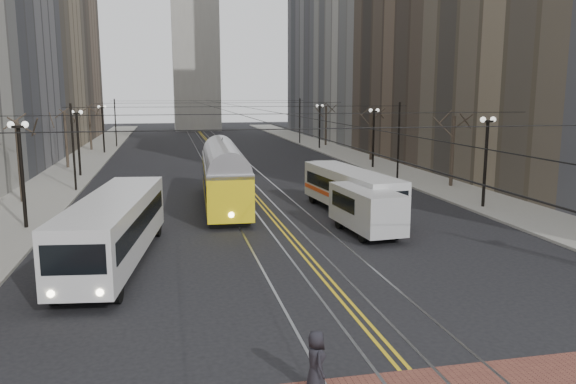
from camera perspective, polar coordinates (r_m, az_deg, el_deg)
name	(u,v)px	position (r m, az deg, el deg)	size (l,w,h in m)	color
ground	(391,354)	(16.90, 10.40, -15.87)	(260.00, 260.00, 0.00)	black
sidewalk_left	(77,167)	(60.12, -20.63, 2.43)	(5.00, 140.00, 0.15)	gray
sidewalk_right	(361,159)	(63.04, 7.46, 3.31)	(5.00, 140.00, 0.15)	gray
streetcar_rails	(227,163)	(59.75, -6.25, 2.90)	(4.80, 130.00, 0.02)	gray
centre_lines	(227,163)	(59.75, -6.25, 2.90)	(0.42, 130.00, 0.01)	gold
building_left_far	(39,13)	(102.66, -23.95, 16.26)	(16.00, 20.00, 40.00)	brown
building_right_mid	(451,5)	(68.45, 16.24, 17.74)	(16.00, 20.00, 34.00)	brown
building_right_far	(343,22)	(105.60, 5.59, 16.85)	(16.00, 20.00, 40.00)	slate
lamp_posts	(248,153)	(43.40, -4.09, 3.99)	(27.60, 57.20, 5.60)	black
street_trees	(238,145)	(49.82, -5.14, 4.75)	(31.68, 53.28, 5.60)	#382D23
trolley_wires	(238,135)	(49.32, -5.10, 5.83)	(25.96, 120.00, 6.60)	black
transit_bus	(115,231)	(25.34, -17.18, -3.80)	(2.46, 11.83, 2.96)	silver
streetcar	(224,182)	(36.88, -6.50, 1.04)	(2.56, 13.77, 3.25)	yellow
rear_bus	(351,192)	(34.47, 6.40, -0.05)	(2.25, 10.36, 2.70)	silver
cargo_van	(366,212)	(29.71, 7.97, -1.98)	(2.11, 5.48, 2.43)	#B8B8B8
sedan_grey	(333,169)	(50.57, 4.56, 2.39)	(1.56, 3.89, 1.32)	#3D3E44
sedan_silver	(325,171)	(47.95, 3.74, 2.19)	(1.75, 5.03, 1.66)	#A0A3A8
pedestrian_a	(316,361)	(14.50, 2.86, -16.77)	(0.77, 0.50, 1.57)	black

